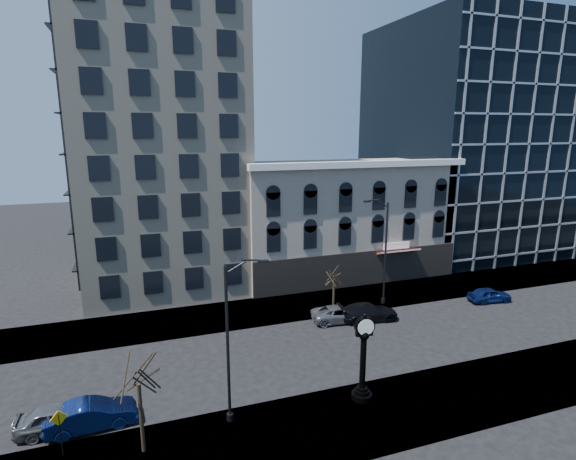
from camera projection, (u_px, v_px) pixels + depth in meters
name	position (u px, v px, depth m)	size (l,w,h in m)	color
ground	(280.00, 356.00, 31.20)	(160.00, 160.00, 0.00)	black
sidewalk_far	(251.00, 312.00, 38.57)	(160.00, 6.00, 0.12)	gray
sidewalk_near	(326.00, 425.00, 23.81)	(160.00, 6.00, 0.12)	gray
cream_tower	(156.00, 87.00, 42.45)	(15.90, 15.40, 42.50)	beige
victorian_row	(340.00, 219.00, 48.38)	(22.60, 11.19, 12.50)	gray
glass_office	(465.00, 141.00, 57.63)	(20.00, 20.15, 28.00)	black
street_clock	(363.00, 361.00, 25.59)	(1.20, 1.20, 5.27)	black
street_lamp_near	(240.00, 298.00, 22.73)	(2.36, 0.64, 9.15)	black
street_lamp_far	(379.00, 224.00, 38.72)	(2.51, 0.58, 9.69)	black
bare_tree_near	(137.00, 369.00, 20.87)	(3.38, 3.38, 5.79)	black
bare_tree_far	(334.00, 272.00, 38.70)	(2.50, 2.50, 4.29)	black
warning_sign	(60.00, 425.00, 21.17)	(0.75, 0.31, 2.39)	black
car_near_a	(61.00, 417.00, 23.35)	(1.76, 4.38, 1.49)	#595B60
car_near_b	(91.00, 415.00, 23.55)	(1.59, 4.55, 1.50)	#0C194C
car_far_a	(340.00, 314.00, 36.74)	(2.17, 4.70, 1.31)	#595B60
car_far_b	(368.00, 312.00, 36.95)	(2.01, 4.95, 1.44)	black
car_far_c	(489.00, 295.00, 40.92)	(1.57, 3.91, 1.33)	#0C194C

